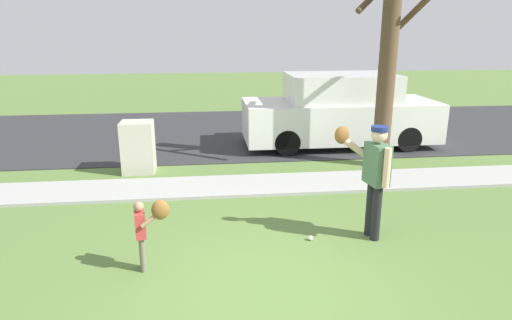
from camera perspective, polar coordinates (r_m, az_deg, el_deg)
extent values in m
plane|color=#567538|center=(8.82, -2.15, -3.67)|extent=(48.00, 48.00, 0.00)
cube|color=#A3A39E|center=(8.90, -2.20, -3.27)|extent=(36.00, 1.20, 0.06)
cube|color=#2D2D30|center=(13.71, -3.81, 3.66)|extent=(36.00, 6.80, 0.02)
cylinder|color=black|center=(6.84, 15.03, -6.52)|extent=(0.13, 0.13, 0.85)
cylinder|color=black|center=(6.98, 14.32, -6.02)|extent=(0.13, 0.13, 0.85)
cube|color=#4C7251|center=(6.67, 15.12, -0.50)|extent=(0.30, 0.44, 0.60)
sphere|color=beige|center=(6.56, 15.40, 3.12)|extent=(0.23, 0.23, 0.23)
cylinder|color=navy|center=(6.54, 15.45, 3.85)|extent=(0.24, 0.24, 0.07)
cylinder|color=beige|center=(6.46, 16.29, -0.97)|extent=(0.10, 0.10, 0.57)
cylinder|color=beige|center=(6.70, 12.28, 1.68)|extent=(0.53, 0.19, 0.41)
ellipsoid|color=brown|center=(6.56, 10.85, 3.14)|extent=(0.24, 0.18, 0.26)
cylinder|color=#6B6656|center=(6.13, -14.25, -11.20)|extent=(0.08, 0.08, 0.47)
cylinder|color=#6B6656|center=(6.04, -14.21, -11.60)|extent=(0.08, 0.08, 0.47)
cube|color=#B73838|center=(5.91, -14.51, -7.92)|extent=(0.17, 0.25, 0.34)
sphere|color=#A87A5B|center=(5.82, -14.68, -5.75)|extent=(0.13, 0.13, 0.13)
cylinder|color=#A87A5B|center=(6.04, -14.57, -7.30)|extent=(0.06, 0.06, 0.32)
cylinder|color=#A87A5B|center=(5.74, -13.10, -7.27)|extent=(0.30, 0.11, 0.23)
ellipsoid|color=brown|center=(5.70, -12.06, -6.21)|extent=(0.24, 0.18, 0.26)
sphere|color=white|center=(6.79, 6.93, -9.81)|extent=(0.07, 0.07, 0.07)
cube|color=beige|center=(10.01, -14.74, 1.60)|extent=(0.67, 0.61, 1.12)
cylinder|color=brown|center=(10.29, 16.50, 13.16)|extent=(0.38, 0.38, 5.12)
cylinder|color=brown|center=(10.65, 19.27, 17.17)|extent=(0.54, 1.36, 1.03)
cube|color=silver|center=(12.11, 10.51, 5.04)|extent=(5.00, 1.95, 1.00)
cube|color=silver|center=(11.97, 10.73, 9.03)|extent=(2.75, 1.79, 0.70)
cylinder|color=black|center=(13.49, 15.70, 4.31)|extent=(0.64, 0.22, 0.64)
cylinder|color=black|center=(11.95, 18.76, 2.54)|extent=(0.64, 0.22, 0.64)
cylinder|color=black|center=(12.66, 2.55, 4.14)|extent=(0.64, 0.22, 0.64)
cylinder|color=black|center=(11.00, 3.96, 2.24)|extent=(0.64, 0.22, 0.64)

